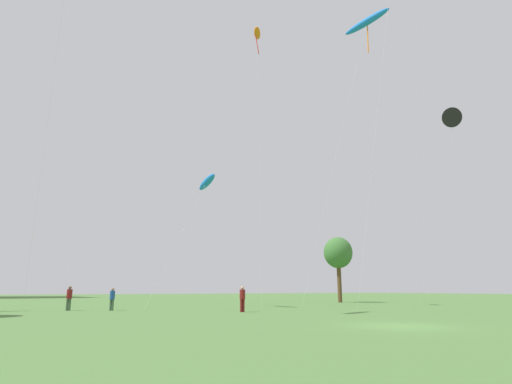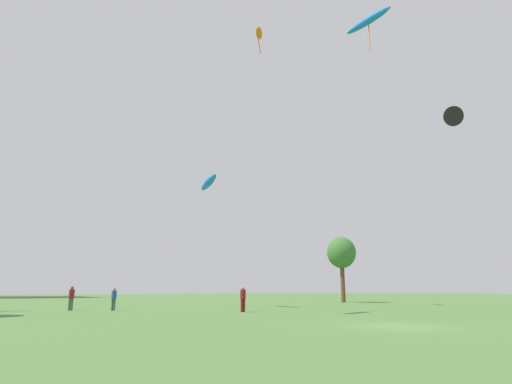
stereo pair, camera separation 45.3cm
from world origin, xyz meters
name	(u,v)px [view 1 (the left image)]	position (x,y,z in m)	size (l,w,h in m)	color
ground	(401,326)	(0.00, 0.00, 0.00)	(280.00, 280.00, 0.00)	#4C7538
person_standing_0	(69,296)	(-11.21, 22.60, 1.07)	(0.41, 0.41, 1.85)	#3F593F
person_standing_1	(242,297)	(-0.49, 14.07, 1.06)	(0.41, 0.41, 1.83)	maroon
person_standing_2	(112,297)	(-8.31, 20.91, 1.00)	(0.38, 0.38, 1.73)	#3F593F
kite_flying_0	(367,22)	(11.19, 11.33, 26.29)	(6.50, 6.47, 27.03)	silver
kite_flying_1	(257,34)	(5.64, 22.45, 29.68)	(2.18, 4.08, 30.25)	silver
kite_flying_2	(454,117)	(12.90, 4.69, 14.53)	(3.37, 7.21, 15.44)	silver
kite_flying_5	(207,182)	(0.16, 22.81, 11.75)	(6.33, 4.53, 12.34)	silver
park_tree_0	(338,253)	(21.01, 28.13, 6.14)	(3.67, 3.67, 8.23)	brown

